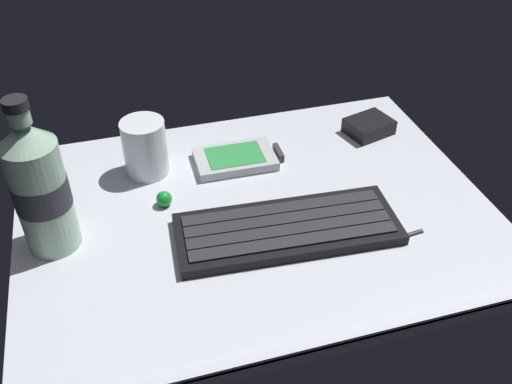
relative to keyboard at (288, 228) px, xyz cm
name	(u,v)px	position (x,y,z in cm)	size (l,w,h in cm)	color
ground_plane	(256,216)	(-2.60, 5.61, -1.79)	(64.00, 48.00, 2.80)	silver
keyboard	(288,228)	(0.00, 0.00, 0.00)	(29.66, 12.89, 1.70)	black
handheld_device	(239,158)	(-1.94, 17.34, -0.08)	(12.90, 7.82, 1.50)	#B7BABF
juice_cup	(145,150)	(-15.65, 18.83, 3.10)	(6.40, 6.40, 8.50)	silver
water_bottle	(40,187)	(-29.15, 6.55, 8.20)	(6.73, 6.73, 20.80)	#9EC1A8
charger_block	(369,126)	(20.63, 19.61, 0.39)	(7.00, 5.60, 2.40)	black
trackball_mouse	(164,199)	(-14.53, 10.23, 0.29)	(2.20, 2.20, 2.20)	#198C33
stylus_pen	(392,239)	(12.40, -5.16, -0.46)	(0.70, 0.70, 9.50)	#26262B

